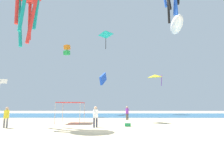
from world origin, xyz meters
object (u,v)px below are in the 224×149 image
(person_near_tent, at_px, (6,116))
(kite_diamond_teal, at_px, (106,35))
(person_leftmost, at_px, (96,115))
(kite_delta_yellow, at_px, (155,76))
(canopy_tent, at_px, (71,103))
(person_central, at_px, (127,112))
(kite_box_orange, at_px, (67,50))
(cooler_box, at_px, (128,125))
(kite_parafoil_blue, at_px, (103,79))
(kite_inflatable_white, at_px, (177,25))

(person_near_tent, distance_m, kite_diamond_teal, 16.04)
(person_leftmost, xyz_separation_m, kite_delta_yellow, (11.64, 25.21, 7.94))
(kite_delta_yellow, bearing_deg, canopy_tent, 85.71)
(person_central, bearing_deg, kite_diamond_teal, -28.52)
(person_leftmost, relative_size, kite_box_orange, 0.89)
(cooler_box, relative_size, kite_diamond_teal, 0.24)
(person_near_tent, height_order, kite_diamond_teal, kite_diamond_teal)
(person_central, relative_size, cooler_box, 3.31)
(cooler_box, height_order, kite_delta_yellow, kite_delta_yellow)
(person_central, height_order, kite_parafoil_blue, kite_parafoil_blue)
(canopy_tent, xyz_separation_m, kite_delta_yellow, (14.95, 21.01, 6.83))
(kite_diamond_teal, height_order, kite_delta_yellow, kite_diamond_teal)
(kite_parafoil_blue, relative_size, kite_delta_yellow, 1.26)
(person_central, distance_m, cooler_box, 8.02)
(canopy_tent, bearing_deg, person_leftmost, -51.76)
(kite_delta_yellow, relative_size, kite_inflatable_white, 0.69)
(person_central, bearing_deg, person_leftmost, 17.27)
(person_leftmost, distance_m, kite_inflatable_white, 23.90)
(canopy_tent, distance_m, kite_delta_yellow, 26.67)
(person_leftmost, bearing_deg, kite_parafoil_blue, 41.53)
(canopy_tent, height_order, kite_inflatable_white, kite_inflatable_white)
(kite_box_orange, bearing_deg, cooler_box, -21.87)
(person_leftmost, bearing_deg, kite_diamond_teal, 35.60)
(person_central, xyz_separation_m, kite_parafoil_blue, (-4.33, 15.32, 7.13))
(kite_parafoil_blue, bearing_deg, canopy_tent, 0.28)
(person_leftmost, bearing_deg, kite_delta_yellow, 14.95)
(person_leftmost, height_order, kite_inflatable_white, kite_inflatable_white)
(cooler_box, distance_m, kite_inflatable_white, 22.56)
(canopy_tent, height_order, kite_parafoil_blue, kite_parafoil_blue)
(kite_inflatable_white, relative_size, kite_box_orange, 3.45)
(person_near_tent, xyz_separation_m, kite_box_orange, (0.22, 17.86, 12.01))
(canopy_tent, bearing_deg, kite_inflatable_white, 28.43)
(cooler_box, height_order, kite_diamond_teal, kite_diamond_teal)
(kite_diamond_teal, bearing_deg, cooler_box, -113.86)
(cooler_box, bearing_deg, canopy_tent, 152.29)
(person_near_tent, bearing_deg, person_leftmost, 18.53)
(person_leftmost, height_order, kite_parafoil_blue, kite_parafoil_blue)
(person_central, relative_size, kite_inflatable_white, 0.26)
(person_near_tent, bearing_deg, kite_box_orange, 105.06)
(kite_parafoil_blue, height_order, kite_delta_yellow, kite_parafoil_blue)
(person_near_tent, xyz_separation_m, person_central, (11.59, 9.21, 0.03))
(person_near_tent, bearing_deg, cooler_box, 22.33)
(kite_box_orange, bearing_deg, kite_parafoil_blue, 78.56)
(person_central, height_order, kite_diamond_teal, kite_diamond_teal)
(person_near_tent, relative_size, kite_box_orange, 0.87)
(kite_parafoil_blue, distance_m, kite_delta_yellow, 12.47)
(canopy_tent, bearing_deg, person_near_tent, -135.71)
(person_central, xyz_separation_m, cooler_box, (-0.56, -7.95, -0.93))
(kite_parafoil_blue, bearing_deg, cooler_box, 16.77)
(cooler_box, height_order, kite_box_orange, kite_box_orange)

